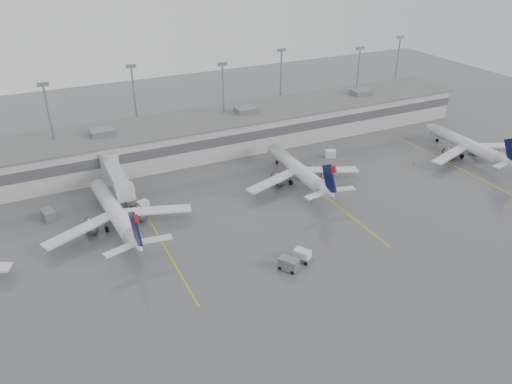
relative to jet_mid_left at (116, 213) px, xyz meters
name	(u,v)px	position (x,y,z in m)	size (l,w,h in m)	color
ground	(316,289)	(23.39, -31.14, -3.07)	(260.00, 260.00, 0.00)	#4F4F52
terminal	(189,137)	(23.39, 26.84, 1.10)	(152.00, 17.00, 9.45)	#B5B5AF
light_masts	(179,99)	(23.39, 32.61, 8.96)	(142.40, 8.00, 20.60)	gray
jet_bridge_right	(114,174)	(2.89, 14.58, 0.80)	(4.00, 17.20, 7.00)	#A4A7A9
stand_markings	(249,217)	(23.39, -7.14, -3.06)	(105.25, 40.00, 0.01)	#C4AF0B
jet_mid_left	(116,213)	(0.00, 0.00, 0.00)	(27.16, 30.54, 9.88)	silver
jet_mid_right	(298,169)	(39.18, 1.65, -0.08)	(26.53, 29.74, 9.62)	silver
jet_far_right	(469,145)	(82.73, -4.13, -0.13)	(26.07, 29.23, 9.46)	silver
baggage_tug	(302,256)	(25.21, -23.73, -2.29)	(3.26, 3.65, 2.01)	silver
baggage_cart	(289,264)	(22.01, -24.93, -2.01)	(3.21, 3.64, 2.03)	slate
gse_uld_b	(143,205)	(6.00, 5.00, -2.29)	(2.19, 1.46, 1.55)	silver
gse_uld_c	(330,154)	(52.84, 9.77, -2.20)	(2.46, 1.64, 1.74)	silver
gse_loader	(48,215)	(-11.11, 8.46, -2.09)	(1.97, 3.15, 1.97)	slate
cone_b	(146,216)	(5.62, 1.01, -2.71)	(0.45, 0.45, 0.72)	#E43C04
cone_c	(283,172)	(38.38, 7.00, -2.73)	(0.42, 0.42, 0.67)	#E43C04
cone_d	(414,162)	(68.24, -2.10, -2.68)	(0.49, 0.49, 0.77)	#E43C04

